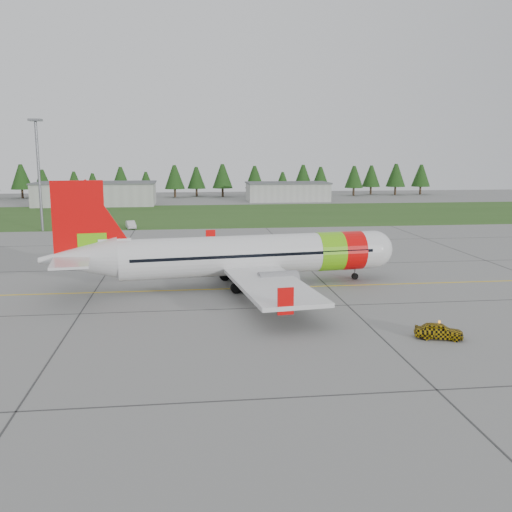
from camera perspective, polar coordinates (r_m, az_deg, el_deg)
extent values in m
plane|color=gray|center=(53.79, -1.21, -5.28)|extent=(320.00, 320.00, 0.00)
cylinder|color=silver|center=(62.32, -0.33, 0.13)|extent=(29.07, 7.94, 4.31)
sphere|color=silver|center=(67.19, 11.66, 0.66)|extent=(4.31, 4.31, 4.31)
cone|color=silver|center=(60.60, -17.33, -0.27)|extent=(8.23, 5.26, 4.31)
cube|color=black|center=(67.27, 11.93, 1.00)|extent=(2.12, 3.08, 0.62)
cylinder|color=#67C60E|center=(64.98, 7.26, 0.47)|extent=(3.41, 4.72, 4.39)
cylinder|color=red|center=(65.99, 9.41, 0.56)|extent=(2.97, 4.67, 4.39)
cube|color=silver|center=(62.42, -0.82, -0.99)|extent=(10.54, 35.88, 0.40)
cube|color=red|center=(79.09, -4.56, 1.84)|extent=(1.34, 0.37, 2.21)
cube|color=red|center=(45.46, 2.97, -4.53)|extent=(1.34, 0.37, 2.21)
cylinder|color=gray|center=(68.73, -0.65, -0.45)|extent=(4.24, 2.81, 2.32)
cylinder|color=gray|center=(57.22, 2.21, -2.67)|extent=(4.24, 2.81, 2.32)
cube|color=red|center=(60.04, -17.31, 3.22)|extent=(5.10, 1.04, 8.41)
cube|color=#67C60E|center=(60.32, -16.03, 0.98)|extent=(2.91, 0.83, 2.65)
cube|color=silver|center=(60.58, -17.87, -0.03)|extent=(5.13, 13.07, 0.24)
cylinder|color=slate|center=(66.75, 9.87, -1.66)|extent=(0.20, 0.20, 1.55)
cylinder|color=black|center=(66.84, 9.86, -1.99)|extent=(0.79, 0.40, 0.75)
cylinder|color=slate|center=(65.38, -2.39, -1.52)|extent=(0.24, 0.24, 2.10)
cylinder|color=black|center=(65.40, -2.77, -1.94)|extent=(1.20, 0.64, 1.15)
cylinder|color=slate|center=(59.47, -1.17, -2.71)|extent=(0.24, 0.24, 2.10)
cylinder|color=black|center=(59.49, -1.58, -3.18)|extent=(1.20, 0.64, 1.15)
imported|color=gold|center=(47.11, 17.90, -5.70)|extent=(1.66, 1.81, 3.74)
imported|color=silver|center=(111.95, -12.44, 3.84)|extent=(1.87, 1.80, 4.54)
cube|color=#30561E|center=(134.43, -4.71, 4.14)|extent=(320.00, 50.00, 0.03)
cube|color=gold|center=(61.50, -1.96, -3.27)|extent=(120.00, 0.25, 0.02)
cube|color=#A8A8A3|center=(163.86, -15.72, 5.95)|extent=(32.00, 14.00, 6.00)
cube|color=#A8A8A3|center=(172.62, 3.17, 6.39)|extent=(24.00, 12.00, 5.20)
cylinder|color=slate|center=(112.90, -20.87, 7.40)|extent=(0.50, 0.50, 20.00)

